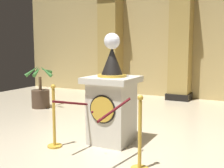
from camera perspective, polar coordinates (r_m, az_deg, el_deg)
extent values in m
plane|color=beige|center=(4.90, -1.27, -12.41)|extent=(12.46, 12.46, 0.00)
cube|color=tan|center=(9.60, 14.07, 8.07)|extent=(12.46, 0.16, 3.61)
cube|color=beige|center=(4.98, 0.00, -5.75)|extent=(0.66, 0.66, 1.06)
cube|color=beige|center=(4.88, 0.00, 0.88)|extent=(0.83, 0.83, 0.10)
cylinder|color=gold|center=(4.65, -1.96, -5.09)|extent=(0.42, 0.03, 0.42)
cylinder|color=black|center=(4.66, -1.90, -5.07)|extent=(0.47, 0.01, 0.47)
cylinder|color=gold|center=(4.87, 0.00, 1.69)|extent=(0.50, 0.50, 0.04)
cone|color=black|center=(4.85, 0.00, 4.66)|extent=(0.37, 0.37, 0.46)
cylinder|color=gold|center=(4.85, 0.00, 7.33)|extent=(0.03, 0.03, 0.07)
sphere|color=silver|center=(4.85, 0.00, 8.54)|extent=(0.27, 0.27, 0.27)
cylinder|color=gold|center=(4.99, -11.32, -11.99)|extent=(0.24, 0.24, 0.03)
cylinder|color=gold|center=(4.86, -11.47, -6.71)|extent=(0.05, 0.05, 0.98)
sphere|color=gold|center=(4.76, -11.63, -0.52)|extent=(0.08, 0.08, 0.08)
cylinder|color=gold|center=(3.91, 5.56, -10.25)|extent=(0.05, 0.05, 0.95)
sphere|color=gold|center=(3.79, 5.66, -2.77)|extent=(0.08, 0.08, 0.08)
cylinder|color=#591419|center=(4.52, -7.98, -3.78)|extent=(0.14, 0.81, 0.22)
cylinder|color=#591419|center=(4.03, 0.57, -5.07)|extent=(0.14, 0.81, 0.22)
sphere|color=#591419|center=(4.28, -3.94, -5.58)|extent=(0.04, 0.04, 0.04)
cube|color=black|center=(10.23, -0.23, -1.35)|extent=(0.79, 0.79, 0.20)
cube|color=tan|center=(10.11, -0.24, 7.84)|extent=(0.69, 0.69, 3.47)
cube|color=black|center=(9.37, 13.21, -2.36)|extent=(0.72, 0.72, 0.20)
cube|color=tan|center=(9.24, 13.52, 7.67)|extent=(0.62, 0.62, 3.47)
cylinder|color=#4C3828|center=(8.10, -14.01, -2.88)|extent=(0.48, 0.48, 0.49)
cylinder|color=brown|center=(8.03, -14.11, 0.10)|extent=(0.08, 0.08, 0.36)
cone|color=#387533|center=(7.87, -13.01, 2.49)|extent=(0.40, 0.12, 0.32)
cone|color=#387533|center=(8.12, -13.02, 2.64)|extent=(0.16, 0.42, 0.24)
cone|color=#387533|center=(8.19, -14.74, 2.62)|extent=(0.39, 0.27, 0.33)
cone|color=#387533|center=(8.01, -15.66, 2.49)|extent=(0.35, 0.31, 0.36)
cone|color=#387533|center=(7.80, -14.65, 2.40)|extent=(0.22, 0.41, 0.30)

